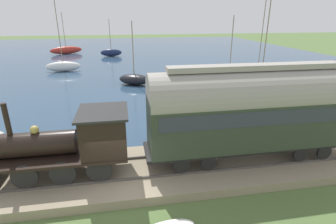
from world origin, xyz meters
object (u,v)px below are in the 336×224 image
sailboat_gray (229,75)px  sailboat_navy (111,52)px  steam_locomotive (78,139)px  sailboat_brown (258,70)px  sailboat_green (260,87)px  rowboat_off_pier (82,137)px  sailboat_black (134,79)px  sailboat_white (63,66)px  sailboat_red (66,50)px  passenger_coach (252,108)px

sailboat_gray → sailboat_navy: sailboat_gray is taller
steam_locomotive → sailboat_navy: (40.14, -0.11, -1.47)m
sailboat_brown → sailboat_navy: size_ratio=1.45×
sailboat_green → rowboat_off_pier: size_ratio=2.92×
steam_locomotive → sailboat_green: (12.47, -15.42, -1.58)m
sailboat_navy → rowboat_off_pier: bearing=179.4°
rowboat_off_pier → steam_locomotive: bearing=-168.1°
sailboat_black → sailboat_navy: bearing=33.8°
sailboat_white → sailboat_gray: 22.15m
sailboat_white → sailboat_red: sailboat_white is taller
passenger_coach → sailboat_red: bearing=20.5°
sailboat_gray → sailboat_white: bearing=60.5°
sailboat_brown → sailboat_navy: sailboat_brown is taller
sailboat_red → sailboat_black: bearing=-179.4°
steam_locomotive → sailboat_gray: sailboat_gray is taller
sailboat_green → sailboat_red: sailboat_green is taller
sailboat_brown → sailboat_red: 37.41m
sailboat_gray → sailboat_navy: (22.12, 14.33, 0.04)m
sailboat_black → steam_locomotive: bearing=-164.7°
rowboat_off_pier → sailboat_brown: bearing=-47.1°
steam_locomotive → sailboat_white: 27.47m
sailboat_white → sailboat_navy: sailboat_white is taller
steam_locomotive → sailboat_navy: sailboat_navy is taller
sailboat_black → sailboat_gray: bearing=-63.2°
sailboat_red → sailboat_gray: size_ratio=1.08×
sailboat_black → sailboat_navy: 22.55m
sailboat_green → sailboat_navy: bearing=40.1°
rowboat_off_pier → sailboat_red: bearing=15.7°
steam_locomotive → passenger_coach: size_ratio=0.58×
passenger_coach → steam_locomotive: bearing=90.0°
passenger_coach → sailboat_white: (26.78, 13.94, -2.38)m
passenger_coach → sailboat_green: (12.47, -7.39, -2.53)m
sailboat_black → sailboat_brown: sailboat_brown is taller
sailboat_white → rowboat_off_pier: 23.09m
passenger_coach → sailboat_white: 30.29m
sailboat_red → sailboat_gray: bearing=-162.6°
passenger_coach → sailboat_gray: size_ratio=1.42×
sailboat_green → sailboat_brown: sailboat_brown is taller
sailboat_green → steam_locomotive: bearing=140.1°
steam_locomotive → sailboat_navy: bearing=-0.2°
passenger_coach → sailboat_navy: (40.14, 7.92, -2.41)m
sailboat_gray → rowboat_off_pier: 20.34m
passenger_coach → rowboat_off_pier: passenger_coach is taller
sailboat_black → rowboat_off_pier: bearing=-170.3°
passenger_coach → sailboat_red: sailboat_red is taller
steam_locomotive → sailboat_gray: size_ratio=0.82×
sailboat_green → sailboat_gray: (5.55, 0.98, 0.07)m
sailboat_black → sailboat_red: (27.14, 12.09, 0.14)m
sailboat_black → sailboat_green: bearing=-88.0°
rowboat_off_pier → passenger_coach: bearing=-112.4°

